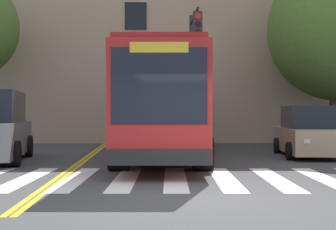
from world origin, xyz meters
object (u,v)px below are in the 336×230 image
at_px(traffic_light_overhead, 194,56).
at_px(city_bus, 163,104).
at_px(car_tan_far_lane, 308,133).
at_px(car_silver_behind_bus, 159,121).

bearing_deg(traffic_light_overhead, city_bus, -116.61).
distance_m(city_bus, car_tan_far_lane, 5.36).
bearing_deg(car_silver_behind_bus, city_bus, -90.55).
height_order(city_bus, car_silver_behind_bus, city_bus).
xyz_separation_m(car_silver_behind_bus, traffic_light_overhead, (1.27, -6.35, 2.82)).
distance_m(car_tan_far_lane, car_silver_behind_bus, 10.31).
relative_size(car_tan_far_lane, traffic_light_overhead, 0.75).
relative_size(city_bus, car_silver_behind_bus, 2.38).
xyz_separation_m(city_bus, car_tan_far_lane, (5.25, 0.14, -1.04)).
bearing_deg(car_tan_far_lane, traffic_light_overhead, 146.57).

